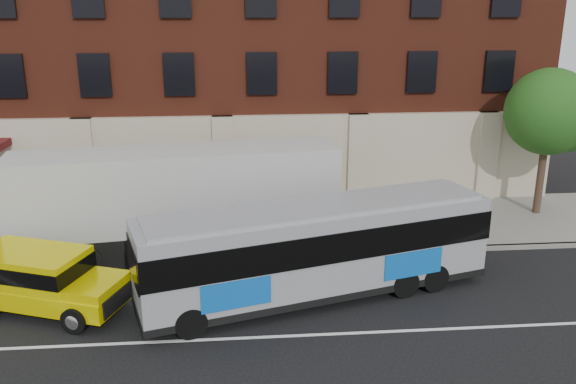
{
  "coord_description": "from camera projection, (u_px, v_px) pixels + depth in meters",
  "views": [
    {
      "loc": [
        0.66,
        -14.27,
        8.91
      ],
      "look_at": [
        2.33,
        5.5,
        2.63
      ],
      "focal_mm": 37.71,
      "sensor_mm": 36.0,
      "label": 1
    }
  ],
  "objects": [
    {
      "name": "ground",
      "position": [
        219.0,
        349.0,
        16.19
      ],
      "size": [
        120.0,
        120.0,
        0.0
      ],
      "primitive_type": "plane",
      "color": "black",
      "rests_on": "ground"
    },
    {
      "name": "sidewalk",
      "position": [
        224.0,
        227.0,
        24.72
      ],
      "size": [
        60.0,
        6.0,
        0.15
      ],
      "primitive_type": "cube",
      "color": "gray",
      "rests_on": "ground"
    },
    {
      "name": "kerb",
      "position": [
        223.0,
        257.0,
        21.87
      ],
      "size": [
        60.0,
        0.25,
        0.15
      ],
      "primitive_type": "cube",
      "color": "gray",
      "rests_on": "ground"
    },
    {
      "name": "lane_line",
      "position": [
        219.0,
        339.0,
        16.67
      ],
      "size": [
        60.0,
        0.12,
        0.01
      ],
      "primitive_type": "cube",
      "color": "silver",
      "rests_on": "ground"
    },
    {
      "name": "building",
      "position": [
        222.0,
        29.0,
        29.98
      ],
      "size": [
        30.0,
        12.1,
        15.0
      ],
      "color": "maroon",
      "rests_on": "sidewalk"
    },
    {
      "name": "street_tree",
      "position": [
        550.0,
        115.0,
        24.96
      ],
      "size": [
        3.6,
        3.6,
        6.2
      ],
      "color": "#3A261D",
      "rests_on": "sidewalk"
    },
    {
      "name": "city_bus",
      "position": [
        317.0,
        247.0,
        18.62
      ],
      "size": [
        11.32,
        5.38,
        3.04
      ],
      "color": "#93979C",
      "rests_on": "ground"
    },
    {
      "name": "yellow_suv",
      "position": [
        41.0,
        277.0,
        17.98
      ],
      "size": [
        4.99,
        3.39,
        1.86
      ],
      "color": "#D7C700",
      "rests_on": "ground"
    },
    {
      "name": "shipping_container",
      "position": [
        178.0,
        203.0,
        21.95
      ],
      "size": [
        11.83,
        3.89,
        3.87
      ],
      "color": "black",
      "rests_on": "ground"
    }
  ]
}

